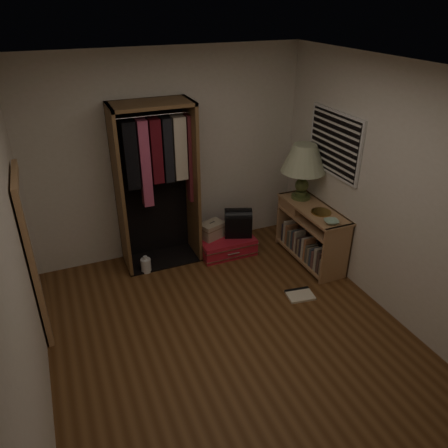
# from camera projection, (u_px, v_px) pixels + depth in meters

# --- Properties ---
(ground) EXTENTS (4.00, 4.00, 0.00)m
(ground) POSITION_uv_depth(u_px,v_px,m) (233.00, 339.00, 4.44)
(ground) COLOR #573419
(ground) RESTS_ON ground
(room_walls) EXTENTS (3.52, 4.02, 2.60)m
(room_walls) POSITION_uv_depth(u_px,v_px,m) (241.00, 203.00, 3.79)
(room_walls) COLOR beige
(room_walls) RESTS_ON ground
(console_bookshelf) EXTENTS (0.42, 1.12, 0.75)m
(console_bookshelf) POSITION_uv_depth(u_px,v_px,m) (310.00, 231.00, 5.62)
(console_bookshelf) COLOR #A87A51
(console_bookshelf) RESTS_ON ground
(open_wardrobe) EXTENTS (0.98, 0.50, 2.05)m
(open_wardrobe) POSITION_uv_depth(u_px,v_px,m) (158.00, 171.00, 5.23)
(open_wardrobe) COLOR brown
(open_wardrobe) RESTS_ON ground
(floor_mirror) EXTENTS (0.06, 0.80, 1.70)m
(floor_mirror) POSITION_uv_depth(u_px,v_px,m) (34.00, 255.00, 4.27)
(floor_mirror) COLOR tan
(floor_mirror) RESTS_ON ground
(pink_suitcase) EXTENTS (0.75, 0.55, 0.23)m
(pink_suitcase) POSITION_uv_depth(u_px,v_px,m) (225.00, 244.00, 5.89)
(pink_suitcase) COLOR red
(pink_suitcase) RESTS_ON ground
(train_case) EXTENTS (0.37, 0.31, 0.23)m
(train_case) POSITION_uv_depth(u_px,v_px,m) (212.00, 230.00, 5.78)
(train_case) COLOR tan
(train_case) RESTS_ON pink_suitcase
(black_bag) EXTENTS (0.41, 0.34, 0.39)m
(black_bag) POSITION_uv_depth(u_px,v_px,m) (238.00, 221.00, 5.79)
(black_bag) COLOR black
(black_bag) RESTS_ON pink_suitcase
(table_lamp) EXTENTS (0.72, 0.72, 0.72)m
(table_lamp) POSITION_uv_depth(u_px,v_px,m) (304.00, 159.00, 5.44)
(table_lamp) COLOR #404E26
(table_lamp) RESTS_ON console_bookshelf
(brass_tray) EXTENTS (0.32, 0.32, 0.01)m
(brass_tray) POSITION_uv_depth(u_px,v_px,m) (321.00, 212.00, 5.30)
(brass_tray) COLOR olive
(brass_tray) RESTS_ON console_bookshelf
(ceramic_bowl) EXTENTS (0.20, 0.20, 0.04)m
(ceramic_bowl) POSITION_uv_depth(u_px,v_px,m) (331.00, 222.00, 5.05)
(ceramic_bowl) COLOR #9CBBA3
(ceramic_bowl) RESTS_ON console_bookshelf
(white_jug) EXTENTS (0.15, 0.15, 0.22)m
(white_jug) POSITION_uv_depth(u_px,v_px,m) (146.00, 265.00, 5.47)
(white_jug) COLOR silver
(white_jug) RESTS_ON ground
(floor_book) EXTENTS (0.33, 0.28, 0.03)m
(floor_book) POSITION_uv_depth(u_px,v_px,m) (299.00, 294.00, 5.08)
(floor_book) COLOR #ECE2C6
(floor_book) RESTS_ON ground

